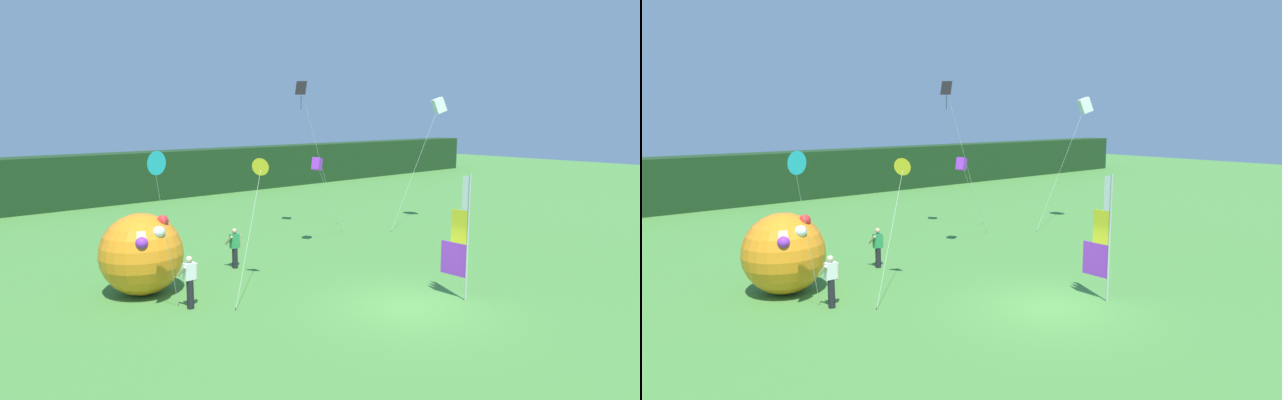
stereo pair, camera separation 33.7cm
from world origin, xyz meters
The scene contains 11 objects.
ground_plane centered at (0.00, 0.00, 0.00)m, with size 120.00×120.00×0.00m, color #478438.
distant_treeline centered at (0.00, 26.73, 1.69)m, with size 80.00×2.40×3.39m, color #193819.
banner_flag centered at (1.90, -0.51, 1.98)m, with size 0.06×1.03×4.13m.
person_near_banner centered at (-1.54, 7.45, 0.85)m, with size 0.55×0.48×1.59m.
person_mid_field centered at (-5.11, 4.49, 0.90)m, with size 0.55×0.48×1.68m.
inflatable_balloon centered at (-5.60, 6.82, 1.38)m, with size 2.75×2.75×2.75m.
kite_black_diamond_0 centered at (5.15, 11.13, 6.81)m, with size 2.83×0.64×7.66m.
kite_white_box_1 centered at (11.90, 7.75, 6.45)m, with size 4.18×0.86×6.94m.
kite_cyan_delta_2 centered at (-6.40, 3.86, 4.65)m, with size 1.49×1.34×5.00m.
kite_purple_box_3 centered at (3.33, 8.05, 3.76)m, with size 3.26×1.67×4.10m.
kite_yellow_delta_4 centered at (-2.05, 4.88, 4.21)m, with size 2.44×1.84×4.56m.
Camera 1 is at (-13.06, -10.39, 5.96)m, focal length 30.83 mm.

